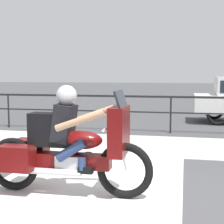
% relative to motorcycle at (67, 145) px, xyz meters
% --- Properties ---
extents(ground_plane, '(120.00, 120.00, 0.00)m').
position_rel_motorcycle_xyz_m(ground_plane, '(1.21, 0.20, -0.71)').
color(ground_plane, '#424244').
extents(sidewalk_band, '(44.00, 2.40, 0.01)m').
position_rel_motorcycle_xyz_m(sidewalk_band, '(1.21, 3.60, -0.70)').
color(sidewalk_band, '#B7B2A8').
rests_on(sidewalk_band, ground).
extents(crosswalk_band, '(2.88, 6.00, 0.01)m').
position_rel_motorcycle_xyz_m(crosswalk_band, '(0.17, -0.00, -0.70)').
color(crosswalk_band, silver).
rests_on(crosswalk_band, ground).
extents(fence_railing, '(36.00, 0.05, 1.08)m').
position_rel_motorcycle_xyz_m(fence_railing, '(1.21, 5.43, 0.14)').
color(fence_railing, black).
rests_on(fence_railing, ground).
extents(motorcycle, '(2.44, 0.76, 1.55)m').
position_rel_motorcycle_xyz_m(motorcycle, '(0.00, 0.00, 0.00)').
color(motorcycle, black).
rests_on(motorcycle, ground).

